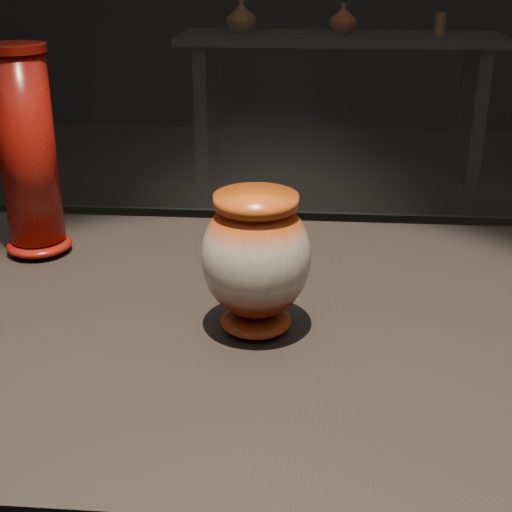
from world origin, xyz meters
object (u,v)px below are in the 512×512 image
at_px(main_vase, 256,258).
at_px(back_shelf, 338,78).
at_px(tall_vase, 28,157).
at_px(display_plinth, 329,469).

height_order(main_vase, back_shelf, main_vase).
height_order(tall_vase, back_shelf, tall_vase).
height_order(main_vase, tall_vase, tall_vase).
height_order(display_plinth, main_vase, main_vase).
relative_size(display_plinth, tall_vase, 5.65).
height_order(display_plinth, tall_vase, tall_vase).
xyz_separation_m(main_vase, back_shelf, (0.23, 3.73, -0.37)).
bearing_deg(tall_vase, back_shelf, 79.82).
relative_size(display_plinth, back_shelf, 1.00).
relative_size(main_vase, tall_vase, 0.56).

